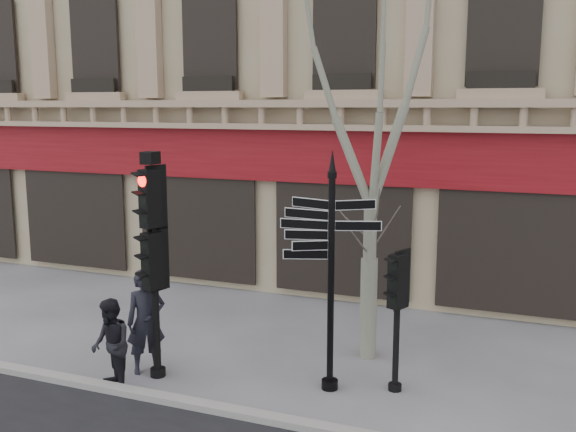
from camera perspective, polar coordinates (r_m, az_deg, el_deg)
name	(u,v)px	position (r m, az deg, el deg)	size (l,w,h in m)	color
ground	(261,379)	(11.77, -2.41, -14.28)	(80.00, 80.00, 0.00)	#5D5D62
kerb	(225,410)	(10.60, -5.61, -16.80)	(80.00, 0.25, 0.12)	gray
fingerpost	(331,231)	(10.57, 3.89, -1.37)	(1.97, 1.97, 4.10)	black
traffic_signal_main	(153,237)	(11.35, -11.90, -1.87)	(0.51, 0.42, 4.03)	black
traffic_signal_secondary	(398,296)	(10.90, 9.71, -7.03)	(0.48, 0.42, 2.39)	black
plane_tree	(374,77)	(11.89, 7.61, 12.11)	(2.84, 2.84, 7.55)	gray
pedestrian_a	(146,322)	(11.99, -12.52, -9.16)	(0.69, 0.46, 1.90)	black
pedestrian_b	(111,345)	(11.48, -15.47, -10.99)	(0.77, 0.60, 1.59)	black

